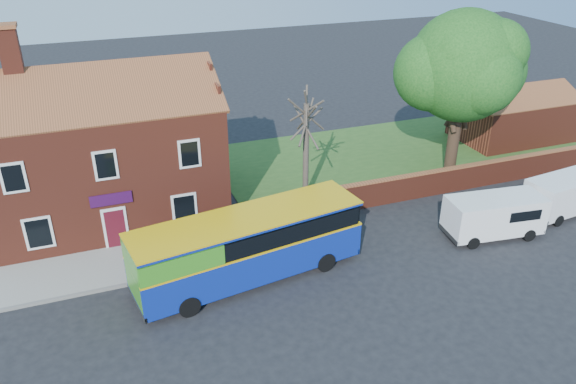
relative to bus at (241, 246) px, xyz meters
name	(u,v)px	position (x,y,z in m)	size (l,w,h in m)	color
ground	(300,304)	(1.83, -2.65, -1.84)	(120.00, 120.00, 0.00)	black
pavement	(122,265)	(-5.17, 3.10, -1.78)	(18.00, 3.50, 0.12)	gray
kerb	(126,285)	(-5.17, 1.35, -1.77)	(18.00, 0.15, 0.14)	slate
grass_strip	(405,154)	(14.83, 10.35, -1.82)	(26.00, 12.00, 0.04)	#426B28
shop_building	(103,157)	(-5.19, 8.85, 1.57)	(12.30, 8.13, 10.50)	maroon
boundary_wall	(458,178)	(14.83, 4.35, -1.03)	(22.00, 0.38, 1.60)	maroon
outbuilding	(513,117)	(23.83, 10.35, -0.24)	(8.20, 5.06, 4.17)	maroon
bus	(241,246)	(0.00, 0.00, 0.00)	(10.96, 4.29, 3.25)	#0D2897
van_near	(494,215)	(13.40, -0.74, -0.61)	(5.23, 2.59, 2.21)	white
van_far	(568,193)	(18.90, -0.09, -0.62)	(5.18, 2.54, 2.19)	white
large_tree	(463,69)	(16.04, 6.91, 4.94)	(8.49, 6.72, 10.36)	black
bare_tree	(306,148)	(5.69, 6.39, 1.48)	(2.43, 2.89, 6.47)	#4C4238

